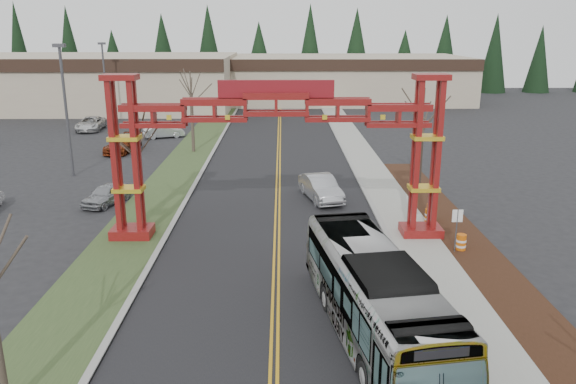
{
  "coord_description": "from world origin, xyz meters",
  "views": [
    {
      "loc": [
        0.3,
        -11.25,
        11.11
      ],
      "look_at": [
        0.59,
        15.92,
        3.2
      ],
      "focal_mm": 35.0,
      "sensor_mm": 36.0,
      "label": 1
    }
  ],
  "objects_px": {
    "light_pole_near": "(65,101)",
    "bare_tree_median_mid": "(137,143)",
    "retail_building_east": "(342,78)",
    "parked_car_far_a": "(164,131)",
    "barrel_south": "(461,243)",
    "barrel_north": "(431,213)",
    "transit_bus": "(375,297)",
    "parked_car_far_b": "(91,124)",
    "bare_tree_median_far": "(191,93)",
    "retail_building_west": "(74,82)",
    "parked_car_near_a": "(107,194)",
    "barrel_mid": "(429,217)",
    "light_pole_far": "(105,77)",
    "silver_sedan": "(321,188)",
    "street_sign": "(457,222)",
    "bare_tree_right_far": "(423,118)",
    "parked_car_mid_a": "(123,144)",
    "gateway_arch": "(276,130)"
  },
  "relations": [
    {
      "from": "bare_tree_median_mid",
      "to": "bare_tree_right_far",
      "type": "height_order",
      "value": "bare_tree_right_far"
    },
    {
      "from": "retail_building_east",
      "to": "light_pole_far",
      "type": "height_order",
      "value": "light_pole_far"
    },
    {
      "from": "parked_car_far_b",
      "to": "barrel_mid",
      "type": "bearing_deg",
      "value": -50.93
    },
    {
      "from": "transit_bus",
      "to": "parked_car_near_a",
      "type": "relative_size",
      "value": 2.98
    },
    {
      "from": "barrel_mid",
      "to": "bare_tree_right_far",
      "type": "bearing_deg",
      "value": 81.69
    },
    {
      "from": "bare_tree_median_far",
      "to": "transit_bus",
      "type": "bearing_deg",
      "value": -70.49
    },
    {
      "from": "bare_tree_median_far",
      "to": "barrel_mid",
      "type": "height_order",
      "value": "bare_tree_median_far"
    },
    {
      "from": "retail_building_east",
      "to": "bare_tree_median_mid",
      "type": "bearing_deg",
      "value": -106.84
    },
    {
      "from": "bare_tree_median_far",
      "to": "retail_building_west",
      "type": "bearing_deg",
      "value": 124.93
    },
    {
      "from": "light_pole_far",
      "to": "silver_sedan",
      "type": "bearing_deg",
      "value": -53.56
    },
    {
      "from": "light_pole_near",
      "to": "street_sign",
      "type": "relative_size",
      "value": 4.25
    },
    {
      "from": "light_pole_near",
      "to": "bare_tree_median_mid",
      "type": "bearing_deg",
      "value": -54.02
    },
    {
      "from": "retail_building_east",
      "to": "bare_tree_right_far",
      "type": "height_order",
      "value": "bare_tree_right_far"
    },
    {
      "from": "parked_car_far_a",
      "to": "bare_tree_median_far",
      "type": "distance_m",
      "value": 9.69
    },
    {
      "from": "retail_building_east",
      "to": "silver_sedan",
      "type": "relative_size",
      "value": 7.56
    },
    {
      "from": "bare_tree_median_far",
      "to": "parked_car_near_a",
      "type": "bearing_deg",
      "value": -101.35
    },
    {
      "from": "silver_sedan",
      "to": "barrel_mid",
      "type": "bearing_deg",
      "value": -54.2
    },
    {
      "from": "barrel_south",
      "to": "barrel_north",
      "type": "relative_size",
      "value": 0.87
    },
    {
      "from": "transit_bus",
      "to": "light_pole_far",
      "type": "xyz_separation_m",
      "value": [
        -24.66,
        49.95,
        3.91
      ]
    },
    {
      "from": "silver_sedan",
      "to": "bare_tree_median_mid",
      "type": "distance_m",
      "value": 12.5
    },
    {
      "from": "transit_bus",
      "to": "parked_car_far_b",
      "type": "bearing_deg",
      "value": 110.43
    },
    {
      "from": "retail_building_west",
      "to": "retail_building_east",
      "type": "xyz_separation_m",
      "value": [
        40.0,
        8.0,
        -0.25
      ]
    },
    {
      "from": "retail_building_east",
      "to": "parked_car_far_a",
      "type": "height_order",
      "value": "retail_building_east"
    },
    {
      "from": "gateway_arch",
      "to": "parked_car_near_a",
      "type": "relative_size",
      "value": 4.58
    },
    {
      "from": "retail_building_east",
      "to": "parked_car_near_a",
      "type": "height_order",
      "value": "retail_building_east"
    },
    {
      "from": "retail_building_east",
      "to": "street_sign",
      "type": "distance_m",
      "value": 64.5
    },
    {
      "from": "bare_tree_median_far",
      "to": "light_pole_far",
      "type": "xyz_separation_m",
      "value": [
        -12.97,
        16.95,
        0.09
      ]
    },
    {
      "from": "parked_car_near_a",
      "to": "parked_car_mid_a",
      "type": "xyz_separation_m",
      "value": [
        -3.37,
        16.38,
        0.08
      ]
    },
    {
      "from": "transit_bus",
      "to": "parked_car_far_b",
      "type": "xyz_separation_m",
      "value": [
        -25.18,
        44.96,
        -0.88
      ]
    },
    {
      "from": "retail_building_west",
      "to": "parked_car_mid_a",
      "type": "distance_m",
      "value": 35.05
    },
    {
      "from": "retail_building_east",
      "to": "parked_car_mid_a",
      "type": "xyz_separation_m",
      "value": [
        -24.63,
        -39.36,
        -2.75
      ]
    },
    {
      "from": "light_pole_far",
      "to": "transit_bus",
      "type": "bearing_deg",
      "value": -63.73
    },
    {
      "from": "retail_building_east",
      "to": "light_pole_near",
      "type": "distance_m",
      "value": 54.92
    },
    {
      "from": "silver_sedan",
      "to": "parked_car_near_a",
      "type": "xyz_separation_m",
      "value": [
        -14.16,
        -0.85,
        -0.15
      ]
    },
    {
      "from": "light_pole_near",
      "to": "barrel_north",
      "type": "xyz_separation_m",
      "value": [
        25.4,
        -11.19,
        -5.28
      ]
    },
    {
      "from": "bare_tree_median_far",
      "to": "barrel_south",
      "type": "height_order",
      "value": "bare_tree_median_far"
    },
    {
      "from": "gateway_arch",
      "to": "bare_tree_median_far",
      "type": "xyz_separation_m",
      "value": [
        -8.0,
        22.46,
        -0.52
      ]
    },
    {
      "from": "barrel_north",
      "to": "barrel_mid",
      "type": "bearing_deg",
      "value": -119.03
    },
    {
      "from": "bare_tree_right_far",
      "to": "barrel_south",
      "type": "bearing_deg",
      "value": -92.29
    },
    {
      "from": "retail_building_west",
      "to": "bare_tree_median_far",
      "type": "distance_m",
      "value": 38.46
    },
    {
      "from": "light_pole_near",
      "to": "street_sign",
      "type": "distance_m",
      "value": 30.37
    },
    {
      "from": "retail_building_east",
      "to": "light_pole_near",
      "type": "xyz_separation_m",
      "value": [
        -26.17,
        -48.23,
        2.32
      ]
    },
    {
      "from": "parked_car_mid_a",
      "to": "barrel_north",
      "type": "xyz_separation_m",
      "value": [
        23.86,
        -20.07,
        -0.21
      ]
    },
    {
      "from": "bare_tree_right_far",
      "to": "barrel_north",
      "type": "xyz_separation_m",
      "value": [
        -0.77,
        -6.57,
        -4.66
      ]
    },
    {
      "from": "bare_tree_median_mid",
      "to": "light_pole_near",
      "type": "xyz_separation_m",
      "value": [
        -8.17,
        11.25,
        0.99
      ]
    },
    {
      "from": "parked_car_far_b",
      "to": "light_pole_far",
      "type": "height_order",
      "value": "light_pole_far"
    },
    {
      "from": "barrel_south",
      "to": "barrel_north",
      "type": "bearing_deg",
      "value": 93.76
    },
    {
      "from": "light_pole_far",
      "to": "street_sign",
      "type": "distance_m",
      "value": 51.76
    },
    {
      "from": "bare_tree_median_far",
      "to": "bare_tree_right_far",
      "type": "distance_m",
      "value": 22.42
    },
    {
      "from": "retail_building_east",
      "to": "barrel_north",
      "type": "relative_size",
      "value": 34.57
    }
  ]
}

